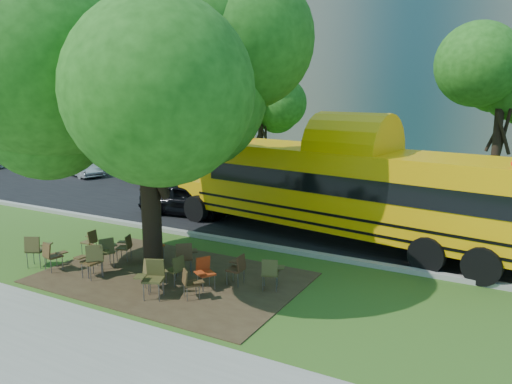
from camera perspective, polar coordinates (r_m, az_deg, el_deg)
The scene contains 34 objects.
ground at distance 14.95m, azimuth -11.53°, elevation -8.32°, with size 160.00×160.00×0.00m, color #2D4B17.
dirt_patch at distance 13.99m, azimuth -9.67°, elevation -9.61°, with size 7.00×4.50×0.03m, color #382819.
asphalt_road at distance 20.54m, azimuth 1.07°, elevation -2.49°, with size 80.00×8.00×0.04m, color black.
kerb_near at distance 17.20m, azimuth -5.11°, elevation -5.19°, with size 80.00×0.25×0.14m, color gray.
kerb_far at distance 24.14m, azimuth 5.57°, elevation -0.26°, with size 80.00×0.25×0.14m, color gray.
building_main at distance 50.08m, azimuth 8.71°, elevation 18.42°, with size 38.00×16.00×22.00m, color #5E5E59.
building_left at distance 69.40m, azimuth -14.95°, elevation 15.44°, with size 26.00×14.00×20.00m, color #5E5E59.
bg_tree_0 at distance 31.76m, azimuth -13.51°, elevation 10.53°, with size 5.20×5.20×7.18m.
bg_tree_1 at distance 38.85m, azimuth -20.56°, elevation 11.49°, with size 6.00×6.00×8.40m.
bg_tree_2 at distance 30.21m, azimuth 0.55°, elevation 10.12°, with size 4.80×4.80×6.62m.
bg_tree_3 at distance 24.70m, azimuth 26.29°, elevation 10.47°, with size 5.60×5.60×7.84m.
main_tree at distance 14.09m, azimuth -12.47°, elevation 11.44°, with size 7.20×7.20×8.67m.
school_bus at distance 16.79m, azimuth 10.53°, elevation 0.32°, with size 12.97×4.65×3.11m.
chair_0 at distance 15.75m, azimuth -23.88°, elevation -5.83°, with size 0.64×0.76×0.95m.
chair_1 at distance 15.17m, azimuth -22.32°, elevation -6.55°, with size 0.65×0.51×0.87m.
chair_2 at distance 14.33m, azimuth -17.85°, elevation -7.03°, with size 0.65×0.83×0.96m.
chair_3 at distance 14.32m, azimuth -18.21°, elevation -7.17°, with size 0.65×0.54×0.92m.
chair_4 at distance 13.05m, azimuth -11.81°, elevation -8.92°, with size 0.70×0.55×0.84m.
chair_5 at distance 12.60m, azimuth -11.72°, elevation -9.28°, with size 0.66×0.76×0.97m.
chair_6 at distance 13.31m, azimuth -9.08°, elevation -8.47°, with size 0.48×0.60×0.81m.
chair_7 at distance 12.41m, azimuth -7.58°, elevation -10.08°, with size 0.66×0.52×0.77m.
chair_8 at distance 16.32m, azimuth -18.41°, elevation -5.17°, with size 0.49×0.52×0.79m.
chair_9 at distance 15.45m, azimuth -14.70°, elevation -5.88°, with size 0.61×0.54×0.80m.
chair_10 at distance 15.19m, azimuth -11.73°, elevation -5.74°, with size 0.59×0.61×0.92m.
chair_11 at distance 13.93m, azimuth -8.13°, elevation -7.12°, with size 0.65×0.81×0.96m.
chair_12 at distance 12.96m, azimuth -5.94°, elevation -8.87°, with size 0.56×0.71×0.84m.
chair_13 at distance 12.79m, azimuth 1.74°, elevation -8.99°, with size 0.60×0.68×0.87m.
chair_14 at distance 14.96m, azimuth -16.73°, elevation -6.27°, with size 0.60×0.77×0.92m.
chair_15 at distance 13.15m, azimuth -2.12°, elevation -8.49°, with size 0.51×0.55×0.84m.
black_car at distance 20.40m, azimuth -7.83°, elevation -0.82°, with size 1.58×3.92×1.34m, color black.
bg_car_silver at distance 31.09m, azimuth -19.33°, elevation 2.82°, with size 1.27×3.63×1.20m, color #A0A1A5.
bg_car_red at distance 26.32m, azimuth -8.73°, elevation 2.05°, with size 2.32×5.03×1.40m, color #50130D.
pedestrian_a at distance 36.47m, azimuth -20.72°, elevation 4.47°, with size 0.68×0.44×1.85m, color #36437A.
pedestrian_b at distance 35.52m, azimuth -22.11°, elevation 4.26°, with size 0.95×0.74×1.95m, color brown.
Camera 1 is at (9.16, -10.67, 5.07)m, focal length 35.00 mm.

